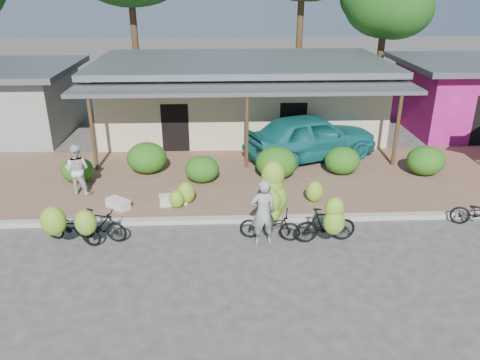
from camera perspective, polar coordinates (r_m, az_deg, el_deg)
The scene contains 24 objects.
ground at distance 12.34m, azimuth 2.40°, elevation -9.48°, with size 100.00×100.00×0.00m, color #413E3C.
sidewalk at distance 16.72m, azimuth 1.02°, elevation 0.02°, with size 60.00×6.00×0.12m, color #8A5F4A.
curb at distance 14.02m, azimuth 1.74°, elevation -4.79°, with size 60.00×0.25×0.15m, color #A8A399.
shop_main at distance 21.85m, azimuth 0.12°, elevation 10.23°, with size 13.00×8.50×3.35m.
shop_pink at distance 24.71m, azimuth 25.60°, elevation 9.39°, with size 6.00×6.00×3.25m.
tree_near_right at distance 26.29m, azimuth 16.93°, elevation 20.06°, with size 4.37×4.18×7.23m.
hedge_0 at distance 17.23m, azimuth -19.21°, elevation 1.15°, with size 1.11×1.00×0.87m, color #1F6216.
hedge_1 at distance 17.35m, azimuth -11.29°, elevation 2.66°, with size 1.45×1.31×1.13m, color #1F6216.
hedge_2 at distance 16.32m, azimuth -4.67°, elevation 1.33°, with size 1.20×1.08×0.93m, color #1F6216.
hedge_3 at distance 16.59m, azimuth 4.44°, elevation 2.10°, with size 1.46×1.32×1.14m, color #1F6216.
hedge_4 at distance 17.35m, azimuth 12.36°, elevation 2.33°, with size 1.28×1.15×1.00m, color #1F6216.
hedge_5 at distance 18.13m, azimuth 21.69°, elevation 2.20°, with size 1.36×1.22×1.06m, color #1F6216.
bike_far_left at distance 13.42m, azimuth -20.19°, elevation -5.26°, with size 1.89×1.49×1.40m.
bike_left at distance 13.27m, azimuth -17.08°, elevation -5.21°, with size 1.64×1.28×1.26m.
bike_center at distance 13.04m, azimuth 3.82°, elevation -3.15°, with size 1.76×1.30×2.12m.
bike_right at distance 12.79m, azimuth 10.64°, elevation -5.12°, with size 1.75×1.20×1.63m.
loose_banana_a at distance 14.60m, azimuth -7.75°, elevation -2.32°, with size 0.47×0.40×0.58m, color #6FA92A.
loose_banana_b at distance 14.83m, azimuth -6.62°, elevation -1.55°, with size 0.57×0.49×0.72m, color #6FA92A.
loose_banana_c at distance 15.03m, azimuth 9.08°, elevation -1.38°, with size 0.56×0.48×0.70m, color #6FA92A.
sack_near at distance 14.93m, azimuth -8.17°, elevation -2.35°, with size 0.85×0.40×0.30m, color beige.
sack_far at distance 15.03m, azimuth -14.64°, elevation -2.76°, with size 0.75×0.38×0.28m, color beige.
vendor at distance 12.53m, azimuth 2.82°, elevation -3.95°, with size 0.69×0.45×1.89m, color gray.
bystander at distance 16.12m, azimuth -19.22°, elevation 1.22°, with size 0.82×0.64×1.70m, color silver.
teal_van at distance 18.57m, azimuth 8.64°, elevation 5.30°, with size 2.11×5.25×1.79m, color #176869.
Camera 1 is at (-0.95, -10.33, 6.68)m, focal length 35.00 mm.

